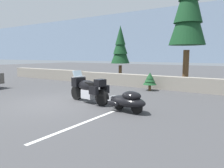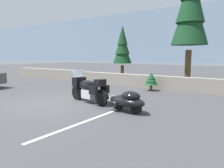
# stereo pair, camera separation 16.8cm
# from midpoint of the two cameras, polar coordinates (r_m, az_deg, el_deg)

# --- Properties ---
(ground_plane) EXTENTS (80.00, 80.00, 0.00)m
(ground_plane) POSITION_cam_midpoint_polar(r_m,az_deg,el_deg) (9.38, -15.59, -4.86)
(ground_plane) COLOR #424244
(stone_guard_wall) EXTENTS (24.00, 0.58, 0.83)m
(stone_guard_wall) POSITION_cam_midpoint_polar(r_m,az_deg,el_deg) (14.43, 1.02, 1.32)
(stone_guard_wall) COLOR gray
(stone_guard_wall) RESTS_ON ground
(touring_motorcycle) EXTENTS (2.30, 0.99, 1.33)m
(touring_motorcycle) POSITION_cam_midpoint_polar(r_m,az_deg,el_deg) (9.04, -6.87, -1.09)
(touring_motorcycle) COLOR black
(touring_motorcycle) RESTS_ON ground
(car_shaped_trailer) EXTENTS (2.23, 0.97, 0.76)m
(car_shaped_trailer) POSITION_cam_midpoint_polar(r_m,az_deg,el_deg) (7.55, 3.57, -4.39)
(car_shaped_trailer) COLOR black
(car_shaped_trailer) RESTS_ON ground
(pine_tree_tall) EXTENTS (2.23, 2.23, 8.09)m
(pine_tree_tall) POSITION_cam_midpoint_polar(r_m,az_deg,el_deg) (14.67, 19.44, 19.32)
(pine_tree_tall) COLOR brown
(pine_tree_tall) RESTS_ON ground
(pine_tree_secondary) EXTENTS (1.44, 1.44, 4.27)m
(pine_tree_secondary) POSITION_cam_midpoint_polar(r_m,az_deg,el_deg) (16.65, 1.95, 9.97)
(pine_tree_secondary) COLOR brown
(pine_tree_secondary) RESTS_ON ground
(pine_sapling_near) EXTENTS (0.77, 0.77, 1.03)m
(pine_sapling_near) POSITION_cam_midpoint_polar(r_m,az_deg,el_deg) (12.32, 9.69, 1.27)
(pine_sapling_near) COLOR brown
(pine_sapling_near) RESTS_ON ground
(parking_stripe_marker) EXTENTS (0.12, 3.60, 0.01)m
(parking_stripe_marker) POSITION_cam_midpoint_polar(r_m,az_deg,el_deg) (6.39, -9.17, -10.50)
(parking_stripe_marker) COLOR silver
(parking_stripe_marker) RESTS_ON ground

